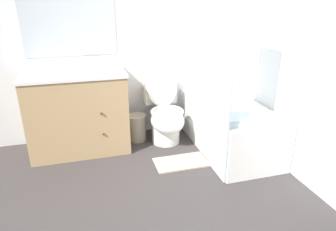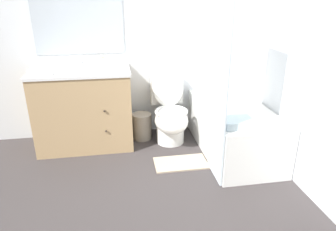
{
  "view_description": "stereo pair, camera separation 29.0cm",
  "coord_description": "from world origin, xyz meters",
  "px_view_note": "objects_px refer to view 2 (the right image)",
  "views": [
    {
      "loc": [
        -0.61,
        -1.89,
        1.61
      ],
      "look_at": [
        0.13,
        0.71,
        0.53
      ],
      "focal_mm": 32.0,
      "sensor_mm": 36.0,
      "label": 1
    },
    {
      "loc": [
        -0.32,
        -1.95,
        1.61
      ],
      "look_at": [
        0.13,
        0.71,
        0.53
      ],
      "focal_mm": 32.0,
      "sensor_mm": 36.0,
      "label": 2
    }
  ],
  "objects_px": {
    "bathtub": "(233,128)",
    "hand_towel_folded": "(41,71)",
    "bath_mat": "(181,163)",
    "soap_dispenser": "(121,63)",
    "vanity_cabinet": "(85,108)",
    "tissue_box": "(102,62)",
    "sink_faucet": "(82,63)",
    "bath_towel_folded": "(238,122)",
    "toilet": "(170,115)",
    "wastebasket": "(142,126)"
  },
  "relations": [
    {
      "from": "bathtub",
      "to": "hand_towel_folded",
      "type": "relative_size",
      "value": 6.02
    },
    {
      "from": "bath_mat",
      "to": "soap_dispenser",
      "type": "bearing_deg",
      "value": 131.71
    },
    {
      "from": "soap_dispenser",
      "to": "hand_towel_folded",
      "type": "relative_size",
      "value": 0.6
    },
    {
      "from": "hand_towel_folded",
      "to": "vanity_cabinet",
      "type": "bearing_deg",
      "value": 20.79
    },
    {
      "from": "vanity_cabinet",
      "to": "bath_mat",
      "type": "relative_size",
      "value": 1.93
    },
    {
      "from": "tissue_box",
      "to": "sink_faucet",
      "type": "bearing_deg",
      "value": 169.11
    },
    {
      "from": "hand_towel_folded",
      "to": "tissue_box",
      "type": "bearing_deg",
      "value": 25.02
    },
    {
      "from": "tissue_box",
      "to": "bath_mat",
      "type": "bearing_deg",
      "value": -45.35
    },
    {
      "from": "tissue_box",
      "to": "hand_towel_folded",
      "type": "relative_size",
      "value": 0.6
    },
    {
      "from": "hand_towel_folded",
      "to": "bath_mat",
      "type": "xyz_separation_m",
      "value": [
        1.34,
        -0.48,
        -0.9
      ]
    },
    {
      "from": "sink_faucet",
      "to": "tissue_box",
      "type": "relative_size",
      "value": 1.04
    },
    {
      "from": "vanity_cabinet",
      "to": "bath_mat",
      "type": "distance_m",
      "value": 1.23
    },
    {
      "from": "vanity_cabinet",
      "to": "bath_towel_folded",
      "type": "relative_size",
      "value": 3.74
    },
    {
      "from": "toilet",
      "to": "bath_towel_folded",
      "type": "relative_size",
      "value": 3.12
    },
    {
      "from": "bathtub",
      "to": "hand_towel_folded",
      "type": "xyz_separation_m",
      "value": [
        -1.96,
        0.26,
        0.65
      ]
    },
    {
      "from": "vanity_cabinet",
      "to": "tissue_box",
      "type": "xyz_separation_m",
      "value": [
        0.22,
        0.14,
        0.48
      ]
    },
    {
      "from": "soap_dispenser",
      "to": "vanity_cabinet",
      "type": "bearing_deg",
      "value": 178.62
    },
    {
      "from": "tissue_box",
      "to": "soap_dispenser",
      "type": "xyz_separation_m",
      "value": [
        0.2,
        -0.15,
        0.01
      ]
    },
    {
      "from": "hand_towel_folded",
      "to": "bath_mat",
      "type": "distance_m",
      "value": 1.68
    },
    {
      "from": "toilet",
      "to": "soap_dispenser",
      "type": "distance_m",
      "value": 0.81
    },
    {
      "from": "vanity_cabinet",
      "to": "bath_towel_folded",
      "type": "xyz_separation_m",
      "value": [
        1.43,
        -0.89,
        0.1
      ]
    },
    {
      "from": "vanity_cabinet",
      "to": "toilet",
      "type": "relative_size",
      "value": 1.2
    },
    {
      "from": "vanity_cabinet",
      "to": "wastebasket",
      "type": "distance_m",
      "value": 0.7
    },
    {
      "from": "soap_dispenser",
      "to": "wastebasket",
      "type": "bearing_deg",
      "value": 16.25
    },
    {
      "from": "hand_towel_folded",
      "to": "bath_mat",
      "type": "relative_size",
      "value": 0.43
    },
    {
      "from": "bathtub",
      "to": "bath_towel_folded",
      "type": "relative_size",
      "value": 4.97
    },
    {
      "from": "bath_mat",
      "to": "bathtub",
      "type": "bearing_deg",
      "value": 19.34
    },
    {
      "from": "wastebasket",
      "to": "soap_dispenser",
      "type": "distance_m",
      "value": 0.81
    },
    {
      "from": "bathtub",
      "to": "soap_dispenser",
      "type": "height_order",
      "value": "soap_dispenser"
    },
    {
      "from": "sink_faucet",
      "to": "bath_towel_folded",
      "type": "height_order",
      "value": "sink_faucet"
    },
    {
      "from": "toilet",
      "to": "bathtub",
      "type": "bearing_deg",
      "value": -27.31
    },
    {
      "from": "bath_towel_folded",
      "to": "sink_faucet",
      "type": "bearing_deg",
      "value": 143.24
    },
    {
      "from": "sink_faucet",
      "to": "soap_dispenser",
      "type": "distance_m",
      "value": 0.47
    },
    {
      "from": "tissue_box",
      "to": "bath_mat",
      "type": "height_order",
      "value": "tissue_box"
    },
    {
      "from": "toilet",
      "to": "sink_faucet",
      "type": "bearing_deg",
      "value": 165.4
    },
    {
      "from": "sink_faucet",
      "to": "bathtub",
      "type": "height_order",
      "value": "sink_faucet"
    },
    {
      "from": "hand_towel_folded",
      "to": "soap_dispenser",
      "type": "bearing_deg",
      "value": 9.17
    },
    {
      "from": "hand_towel_folded",
      "to": "bath_mat",
      "type": "height_order",
      "value": "hand_towel_folded"
    },
    {
      "from": "sink_faucet",
      "to": "bath_towel_folded",
      "type": "relative_size",
      "value": 0.51
    },
    {
      "from": "bathtub",
      "to": "toilet",
      "type": "bearing_deg",
      "value": 152.69
    },
    {
      "from": "sink_faucet",
      "to": "wastebasket",
      "type": "relative_size",
      "value": 0.45
    },
    {
      "from": "soap_dispenser",
      "to": "sink_faucet",
      "type": "bearing_deg",
      "value": 156.08
    },
    {
      "from": "tissue_box",
      "to": "bath_towel_folded",
      "type": "xyz_separation_m",
      "value": [
        1.21,
        -1.03,
        -0.39
      ]
    },
    {
      "from": "sink_faucet",
      "to": "bath_towel_folded",
      "type": "distance_m",
      "value": 1.83
    },
    {
      "from": "tissue_box",
      "to": "bath_mat",
      "type": "relative_size",
      "value": 0.25
    },
    {
      "from": "bathtub",
      "to": "bath_mat",
      "type": "bearing_deg",
      "value": -160.66
    },
    {
      "from": "vanity_cabinet",
      "to": "tissue_box",
      "type": "distance_m",
      "value": 0.55
    },
    {
      "from": "tissue_box",
      "to": "bath_towel_folded",
      "type": "bearing_deg",
      "value": -40.37
    },
    {
      "from": "bath_mat",
      "to": "tissue_box",
      "type": "bearing_deg",
      "value": 134.65
    },
    {
      "from": "wastebasket",
      "to": "soap_dispenser",
      "type": "bearing_deg",
      "value": -163.75
    }
  ]
}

